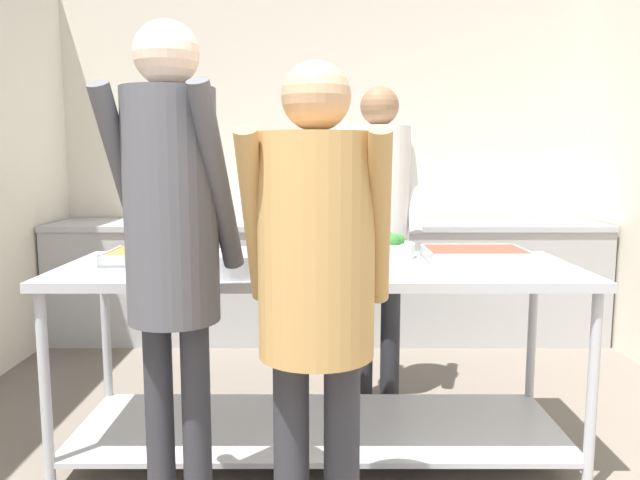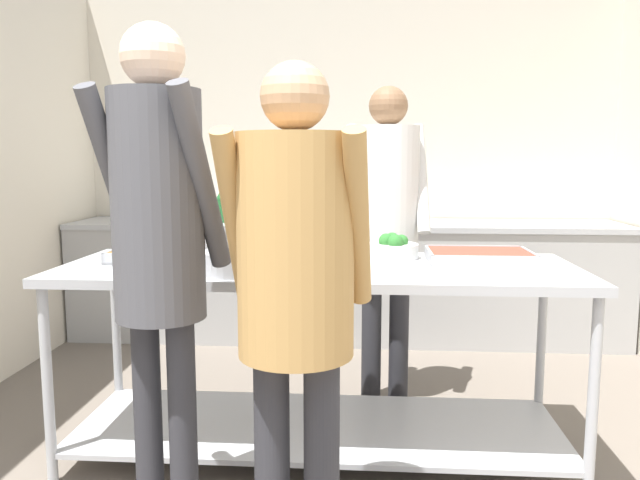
{
  "view_description": "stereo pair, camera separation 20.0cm",
  "coord_description": "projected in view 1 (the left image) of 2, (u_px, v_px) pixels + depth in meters",
  "views": [
    {
      "loc": [
        -0.05,
        -0.98,
        1.37
      ],
      "look_at": [
        -0.06,
        1.88,
        0.99
      ],
      "focal_mm": 35.0,
      "sensor_mm": 36.0,
      "label": 1
    },
    {
      "loc": [
        0.15,
        -0.97,
        1.37
      ],
      "look_at": [
        -0.06,
        1.88,
        0.99
      ],
      "focal_mm": 35.0,
      "sensor_mm": 36.0,
      "label": 2
    }
  ],
  "objects": [
    {
      "name": "broccoli_bowl",
      "position": [
        390.0,
        248.0,
        3.01
      ],
      "size": [
        0.25,
        0.25,
        0.12
      ],
      "color": "silver",
      "rests_on": "serving_counter"
    },
    {
      "name": "sauce_pan",
      "position": [
        244.0,
        262.0,
        2.57
      ],
      "size": [
        0.45,
        0.31,
        0.09
      ],
      "color": "#ADAFB5",
      "rests_on": "serving_counter"
    },
    {
      "name": "serving_tray_roast",
      "position": [
        476.0,
        255.0,
        2.92
      ],
      "size": [
        0.47,
        0.34,
        0.05
      ],
      "color": "#ADAFB5",
      "rests_on": "serving_counter"
    },
    {
      "name": "guest_serving_right",
      "position": [
        173.0,
        229.0,
        2.04
      ],
      "size": [
        0.46,
        0.42,
        1.8
      ],
      "color": "#2D2D33",
      "rests_on": "ground_plane"
    },
    {
      "name": "serving_counter",
      "position": [
        320.0,
        327.0,
        2.84
      ],
      "size": [
        2.3,
        0.82,
        0.89
      ],
      "color": "#ADAFB5",
      "rests_on": "ground_plane"
    },
    {
      "name": "back_counter",
      "position": [
        328.0,
        280.0,
        4.73
      ],
      "size": [
        4.08,
        0.65,
        0.88
      ],
      "color": "#A8A8A8",
      "rests_on": "ground_plane"
    },
    {
      "name": "wall_rear",
      "position": [
        327.0,
        162.0,
        4.98
      ],
      "size": [
        4.24,
        0.06,
        2.65
      ],
      "color": "beige",
      "rests_on": "ground_plane"
    },
    {
      "name": "guest_serving_left",
      "position": [
        317.0,
        271.0,
        1.93
      ],
      "size": [
        0.48,
        0.36,
        1.65
      ],
      "color": "#2D2D33",
      "rests_on": "ground_plane"
    },
    {
      "name": "plate_stack",
      "position": [
        334.0,
        260.0,
        2.82
      ],
      "size": [
        0.23,
        0.23,
        0.04
      ],
      "color": "white",
      "rests_on": "serving_counter"
    },
    {
      "name": "cook_behind_counter",
      "position": [
        379.0,
        209.0,
        3.43
      ],
      "size": [
        0.46,
        0.37,
        1.74
      ],
      "color": "#2D2D33",
      "rests_on": "ground_plane"
    },
    {
      "name": "serving_tray_vegetables",
      "position": [
        153.0,
        256.0,
        2.88
      ],
      "size": [
        0.39,
        0.34,
        0.05
      ],
      "color": "#ADAFB5",
      "rests_on": "serving_counter"
    },
    {
      "name": "water_bottle",
      "position": [
        204.0,
        207.0,
        4.57
      ],
      "size": [
        0.08,
        0.08,
        0.27
      ],
      "color": "#23602D",
      "rests_on": "back_counter"
    }
  ]
}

